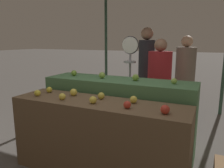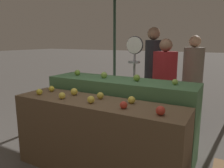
{
  "view_description": "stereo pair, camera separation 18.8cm",
  "coord_description": "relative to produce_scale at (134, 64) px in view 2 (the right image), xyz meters",
  "views": [
    {
      "loc": [
        1.15,
        -2.09,
        1.57
      ],
      "look_at": [
        0.04,
        0.3,
        1.05
      ],
      "focal_mm": 35.0,
      "sensor_mm": 36.0,
      "label": 1
    },
    {
      "loc": [
        1.32,
        -2.01,
        1.57
      ],
      "look_at": [
        0.04,
        0.3,
        1.05
      ],
      "focal_mm": 35.0,
      "sensor_mm": 36.0,
      "label": 2
    }
  ],
  "objects": [
    {
      "name": "apple_front_3",
      "position": [
        0.49,
        -1.41,
        -0.26
      ],
      "size": [
        0.08,
        0.08,
        0.08
      ],
      "primitive_type": "sphere",
      "color": "red",
      "rests_on": "display_counter_front"
    },
    {
      "name": "display_counter_front",
      "position": [
        0.09,
        -1.31,
        -0.75
      ],
      "size": [
        2.07,
        0.55,
        0.9
      ],
      "primitive_type": "cube",
      "color": "brown",
      "rests_on": "ground_plane"
    },
    {
      "name": "apple_back_2",
      "position": [
        0.34,
        -0.71,
        -0.1
      ],
      "size": [
        0.09,
        0.09,
        0.09
      ],
      "primitive_type": "sphere",
      "color": "#7AA338",
      "rests_on": "display_counter_back"
    },
    {
      "name": "apple_back_0",
      "position": [
        -0.63,
        -0.71,
        -0.11
      ],
      "size": [
        0.09,
        0.09,
        0.09
      ],
      "primitive_type": "sphere",
      "color": "#7AA338",
      "rests_on": "display_counter_back"
    },
    {
      "name": "apple_front_2",
      "position": [
        0.09,
        -1.41,
        -0.26
      ],
      "size": [
        0.08,
        0.08,
        0.08
      ],
      "primitive_type": "sphere",
      "color": "yellow",
      "rests_on": "display_counter_front"
    },
    {
      "name": "person_vendor_at_scale",
      "position": [
        0.44,
        0.26,
        -0.29
      ],
      "size": [
        0.41,
        0.41,
        1.61
      ],
      "rotation": [
        0.0,
        0.0,
        3.18
      ],
      "color": "#2D2D38",
      "rests_on": "ground_plane"
    },
    {
      "name": "apple_front_8",
      "position": [
        0.49,
        -1.2,
        -0.26
      ],
      "size": [
        0.08,
        0.08,
        0.08
      ],
      "primitive_type": "sphere",
      "color": "yellow",
      "rests_on": "display_counter_front"
    },
    {
      "name": "apple_front_6",
      "position": [
        -0.3,
        -1.21,
        -0.26
      ],
      "size": [
        0.09,
        0.09,
        0.09
      ],
      "primitive_type": "sphere",
      "color": "yellow",
      "rests_on": "display_counter_front"
    },
    {
      "name": "produce_scale",
      "position": [
        0.0,
        0.0,
        0.0
      ],
      "size": [
        0.29,
        0.2,
        1.64
      ],
      "color": "#99999E",
      "rests_on": "ground_plane"
    },
    {
      "name": "apple_front_4",
      "position": [
        0.88,
        -1.42,
        -0.26
      ],
      "size": [
        0.09,
        0.09,
        0.09
      ],
      "primitive_type": "sphere",
      "color": "red",
      "rests_on": "display_counter_front"
    },
    {
      "name": "person_customer_right",
      "position": [
        0.06,
        0.78,
        -0.12
      ],
      "size": [
        0.41,
        0.41,
        1.82
      ],
      "rotation": [
        0.0,
        0.0,
        3.57
      ],
      "color": "#2D2D38",
      "rests_on": "ground_plane"
    },
    {
      "name": "apple_front_1",
      "position": [
        -0.31,
        -1.42,
        -0.26
      ],
      "size": [
        0.08,
        0.08,
        0.08
      ],
      "primitive_type": "sphere",
      "color": "yellow",
      "rests_on": "display_counter_front"
    },
    {
      "name": "apple_front_5",
      "position": [
        -0.69,
        -1.2,
        -0.26
      ],
      "size": [
        0.08,
        0.08,
        0.08
      ],
      "primitive_type": "sphere",
      "color": "gold",
      "rests_on": "display_counter_front"
    },
    {
      "name": "person_customer_left",
      "position": [
        0.77,
        1.05,
        -0.24
      ],
      "size": [
        0.44,
        0.44,
        1.67
      ],
      "rotation": [
        0.0,
        0.0,
        3.33
      ],
      "color": "#2D2D38",
      "rests_on": "ground_plane"
    },
    {
      "name": "display_counter_back",
      "position": [
        0.09,
        -0.71,
        -0.67
      ],
      "size": [
        2.07,
        0.55,
        1.05
      ],
      "primitive_type": "cube",
      "color": "#4C7A4C",
      "rests_on": "ground_plane"
    },
    {
      "name": "apple_front_7",
      "position": [
        0.09,
        -1.2,
        -0.26
      ],
      "size": [
        0.08,
        0.08,
        0.08
      ],
      "primitive_type": "sphere",
      "color": "gold",
      "rests_on": "display_counter_front"
    },
    {
      "name": "apple_back_3",
      "position": [
        0.84,
        -0.72,
        -0.11
      ],
      "size": [
        0.07,
        0.07,
        0.07
      ],
      "primitive_type": "sphere",
      "color": "#8EB247",
      "rests_on": "display_counter_back"
    },
    {
      "name": "apple_back_1",
      "position": [
        -0.15,
        -0.72,
        -0.1
      ],
      "size": [
        0.09,
        0.09,
        0.09
      ],
      "primitive_type": "sphere",
      "color": "#8EB247",
      "rests_on": "display_counter_back"
    },
    {
      "name": "apple_front_0",
      "position": [
        -0.69,
        -1.41,
        -0.26
      ],
      "size": [
        0.08,
        0.08,
        0.08
      ],
      "primitive_type": "sphere",
      "color": "gold",
      "rests_on": "display_counter_front"
    }
  ]
}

